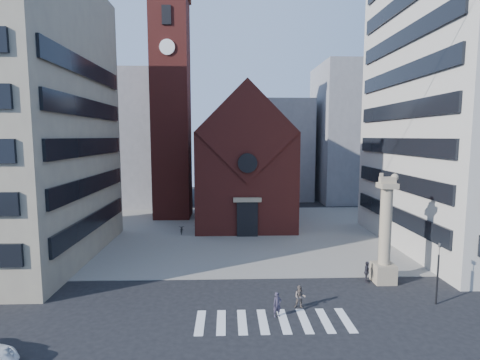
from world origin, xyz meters
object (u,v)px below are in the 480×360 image
(pedestrian_0, at_px, (277,305))
(pedestrian_1, at_px, (300,297))
(pedestrian_2, at_px, (367,272))
(scooter_0, at_px, (182,229))
(lion_column, at_px, (385,239))
(traffic_light, at_px, (438,272))

(pedestrian_0, bearing_deg, pedestrian_1, 13.26)
(pedestrian_2, xyz_separation_m, scooter_0, (-16.35, 15.43, -0.31))
(lion_column, relative_size, pedestrian_2, 5.13)
(lion_column, distance_m, traffic_light, 4.62)
(pedestrian_0, relative_size, pedestrian_2, 0.94)
(pedestrian_0, bearing_deg, traffic_light, -13.52)
(lion_column, xyz_separation_m, pedestrian_0, (-9.15, -5.38, -2.66))
(pedestrian_0, bearing_deg, scooter_0, 91.76)
(pedestrian_2, bearing_deg, pedestrian_1, 148.09)
(traffic_light, relative_size, pedestrian_1, 2.76)
(traffic_light, distance_m, pedestrian_0, 11.32)
(pedestrian_1, xyz_separation_m, pedestrian_2, (6.12, 4.25, 0.07))
(pedestrian_0, height_order, pedestrian_2, pedestrian_2)
(pedestrian_0, height_order, scooter_0, pedestrian_0)
(pedestrian_0, bearing_deg, lion_column, 9.88)
(traffic_light, height_order, pedestrian_0, traffic_light)
(pedestrian_0, bearing_deg, pedestrian_2, 14.00)
(lion_column, distance_m, scooter_0, 23.66)
(lion_column, bearing_deg, traffic_light, -63.54)
(traffic_light, relative_size, pedestrian_2, 2.54)
(traffic_light, bearing_deg, pedestrian_2, 129.80)
(lion_column, relative_size, pedestrian_1, 5.57)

